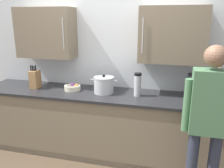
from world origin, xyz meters
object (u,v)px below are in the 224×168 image
object	(u,v)px
knife_block	(35,79)
fruit_bowl	(73,87)
microwave_oven	(207,89)
stock_pot	(104,85)
thermos_flask	(138,84)
person_figure	(208,116)

from	to	relation	value
knife_block	fruit_bowl	size ratio (longest dim) A/B	1.53
knife_block	microwave_oven	bearing A→B (deg)	0.93
microwave_oven	stock_pot	world-z (taller)	microwave_oven
thermos_flask	fruit_bowl	bearing A→B (deg)	178.73
thermos_flask	person_figure	bearing A→B (deg)	-41.38
thermos_flask	person_figure	xyz separation A→B (m)	(0.76, -0.67, -0.07)
microwave_oven	thermos_flask	bearing A→B (deg)	-177.90
stock_pot	person_figure	world-z (taller)	person_figure
person_figure	stock_pot	bearing A→B (deg)	150.52
stock_pot	person_figure	bearing A→B (deg)	-29.48
stock_pot	person_figure	distance (m)	1.39
microwave_oven	knife_block	bearing A→B (deg)	-179.07
thermos_flask	stock_pot	xyz separation A→B (m)	(-0.45, 0.02, -0.04)
microwave_oven	fruit_bowl	world-z (taller)	microwave_oven
microwave_oven	person_figure	bearing A→B (deg)	-96.07
knife_block	fruit_bowl	xyz separation A→B (m)	(0.56, 0.03, -0.09)
knife_block	fruit_bowl	bearing A→B (deg)	2.75
microwave_oven	thermos_flask	distance (m)	0.83
stock_pot	fruit_bowl	xyz separation A→B (m)	(-0.45, 0.00, -0.07)
fruit_bowl	person_figure	distance (m)	1.80
thermos_flask	fruit_bowl	world-z (taller)	thermos_flask
knife_block	thermos_flask	bearing A→B (deg)	0.27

